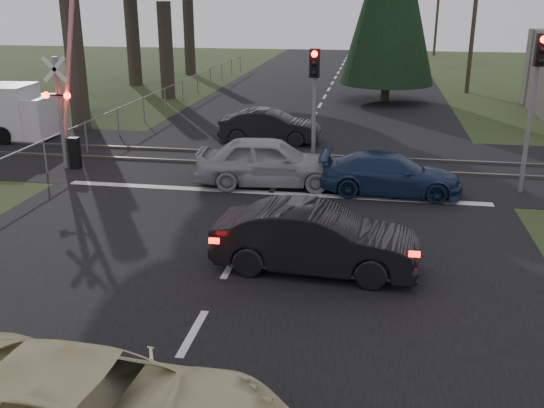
% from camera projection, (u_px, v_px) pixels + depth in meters
% --- Properties ---
extents(ground, '(120.00, 120.00, 0.00)m').
position_uv_depth(ground, '(193.00, 333.00, 10.79)').
color(ground, '#303C1B').
rests_on(ground, ground).
extents(road, '(14.00, 100.00, 0.01)m').
position_uv_depth(road, '(280.00, 177.00, 20.11)').
color(road, black).
rests_on(road, ground).
extents(rail_corridor, '(120.00, 8.00, 0.01)m').
position_uv_depth(rail_corridor, '(289.00, 161.00, 21.97)').
color(rail_corridor, black).
rests_on(rail_corridor, ground).
extents(stop_line, '(13.00, 0.35, 0.00)m').
position_uv_depth(stop_line, '(271.00, 193.00, 18.43)').
color(stop_line, silver).
rests_on(stop_line, ground).
extents(rail_near, '(120.00, 0.12, 0.10)m').
position_uv_depth(rail_near, '(286.00, 166.00, 21.21)').
color(rail_near, '#59544C').
rests_on(rail_near, ground).
extents(rail_far, '(120.00, 0.12, 0.10)m').
position_uv_depth(rail_far, '(292.00, 155.00, 22.70)').
color(rail_far, '#59544C').
rests_on(rail_far, ground).
extents(crossing_signal, '(1.62, 0.38, 6.96)m').
position_uv_depth(crossing_signal, '(67.00, 110.00, 20.40)').
color(crossing_signal, slate).
rests_on(crossing_signal, ground).
extents(traffic_signal_right, '(0.68, 0.48, 4.70)m').
position_uv_depth(traffic_signal_right, '(538.00, 83.00, 17.34)').
color(traffic_signal_right, slate).
rests_on(traffic_signal_right, ground).
extents(traffic_signal_center, '(0.32, 0.48, 4.10)m').
position_uv_depth(traffic_signal_center, '(314.00, 90.00, 19.66)').
color(traffic_signal_center, slate).
rests_on(traffic_signal_center, ground).
extents(utility_pole_mid, '(1.80, 0.26, 9.00)m').
position_uv_depth(utility_pole_mid, '(475.00, 13.00, 35.85)').
color(utility_pole_mid, '#4C3D2D').
rests_on(utility_pole_mid, ground).
extents(utility_pole_far, '(1.80, 0.26, 9.00)m').
position_uv_depth(utility_pole_far, '(438.00, 6.00, 59.14)').
color(utility_pole_far, '#4C3D2D').
rests_on(utility_pole_far, ground).
extents(fence_left, '(0.10, 36.00, 1.20)m').
position_uv_depth(fence_left, '(175.00, 106.00, 33.00)').
color(fence_left, slate).
rests_on(fence_left, ground).
extents(dark_hatchback, '(4.49, 1.81, 1.45)m').
position_uv_depth(dark_hatchback, '(316.00, 239.00, 13.05)').
color(dark_hatchback, black).
rests_on(dark_hatchback, ground).
extents(silver_car, '(4.72, 2.28, 1.55)m').
position_uv_depth(silver_car, '(269.00, 162.00, 18.96)').
color(silver_car, '#999BA1').
rests_on(silver_car, ground).
extents(blue_sedan, '(4.28, 1.82, 1.23)m').
position_uv_depth(blue_sedan, '(391.00, 174.00, 18.21)').
color(blue_sedan, '#182A4A').
rests_on(blue_sedan, ground).
extents(dark_car_far, '(4.06, 1.43, 1.33)m').
position_uv_depth(dark_car_far, '(270.00, 127.00, 24.54)').
color(dark_car_far, black).
rests_on(dark_car_far, ground).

